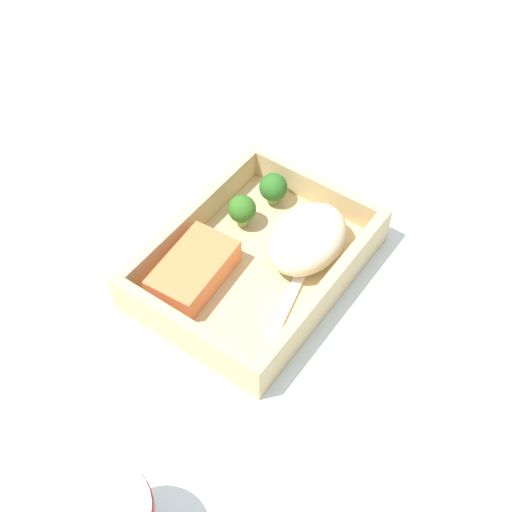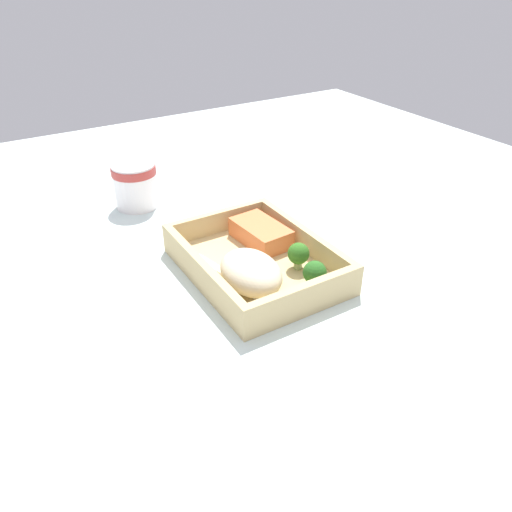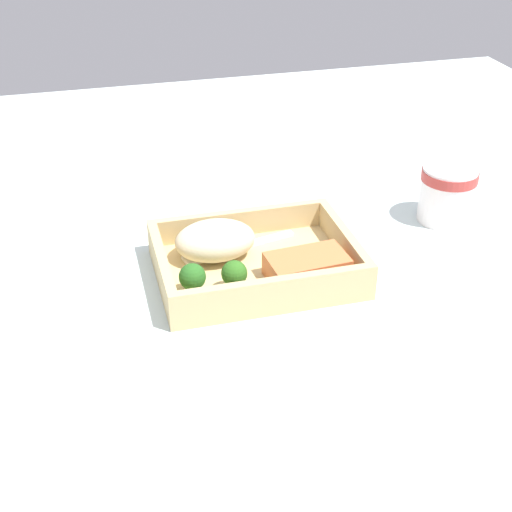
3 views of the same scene
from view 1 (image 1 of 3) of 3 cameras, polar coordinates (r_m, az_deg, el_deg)
The scene contains 9 objects.
ground_plane at distance 77.69cm, azimuth 0.00°, elevation -1.73°, with size 160.00×160.00×2.00cm, color silver.
takeout_tray at distance 76.43cm, azimuth 0.00°, elevation -1.00°, with size 24.77×18.43×1.20cm, color tan.
tray_rim at distance 74.60cm, azimuth 0.00°, elevation 0.13°, with size 24.77×18.43×3.52cm.
salmon_fillet at distance 73.85cm, azimuth -5.01°, elevation -1.17°, with size 9.69×5.68×3.01cm, color #E0723F.
mashed_potatoes at distance 75.29cm, azimuth 4.14°, elevation 1.39°, with size 10.33×7.51×4.90cm, color beige.
broccoli_floret_1 at distance 78.04cm, azimuth -1.13°, elevation 3.73°, with size 3.12×3.12×4.04cm.
broccoli_floret_2 at distance 80.59cm, azimuth 1.39°, elevation 5.48°, with size 3.23×3.23×3.92cm.
fork at distance 75.27cm, azimuth 3.71°, elevation -1.26°, with size 15.76×5.18×0.44cm.
receipt_slip at distance 69.50cm, azimuth -12.38°, elevation -11.81°, with size 8.67×11.92×0.24cm, color white.
Camera 1 is at (-38.66, -27.60, 60.48)cm, focal length 50.00 mm.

